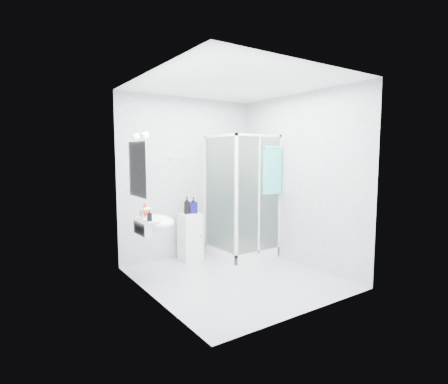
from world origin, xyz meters
TOP-DOWN VIEW (x-y plane):
  - room at (0.00, 0.00)m, footprint 2.40×2.60m
  - shower_enclosure at (0.67, 0.77)m, footprint 0.90×0.95m
  - wall_basin at (-0.99, 0.45)m, footprint 0.46×0.56m
  - mirror at (-1.19, 0.45)m, footprint 0.02×0.60m
  - vanity_lights at (-1.14, 0.45)m, footprint 0.10×0.40m
  - wall_hooks at (-0.25, 1.26)m, footprint 0.23×0.06m
  - storage_cabinet at (-0.12, 1.06)m, footprint 0.31×0.34m
  - hand_towel at (0.98, 0.36)m, footprint 0.35×0.05m
  - shampoo_bottle_a at (-0.19, 1.03)m, footprint 0.11×0.11m
  - shampoo_bottle_b at (-0.07, 1.04)m, footprint 0.15×0.15m
  - soap_dispenser_orange at (-1.06, 0.56)m, footprint 0.15×0.15m
  - soap_dispenser_black at (-1.11, 0.29)m, footprint 0.08×0.08m

SIDE VIEW (x-z plane):
  - storage_cabinet at x=-0.12m, z-range 0.00..0.76m
  - shower_enclosure at x=0.67m, z-range -0.55..1.45m
  - wall_basin at x=-0.99m, z-range 0.62..0.97m
  - shampoo_bottle_b at x=-0.07m, z-range 0.76..1.02m
  - shampoo_bottle_a at x=-0.19m, z-range 0.76..1.03m
  - soap_dispenser_black at x=-1.11m, z-range 0.86..1.00m
  - soap_dispenser_orange at x=-1.06m, z-range 0.86..1.04m
  - room at x=0.00m, z-range 0.00..2.60m
  - hand_towel at x=0.98m, z-range 1.08..1.83m
  - mirror at x=-1.19m, z-range 1.15..1.85m
  - wall_hooks at x=-0.25m, z-range 1.60..1.64m
  - vanity_lights at x=-1.14m, z-range 1.88..1.96m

